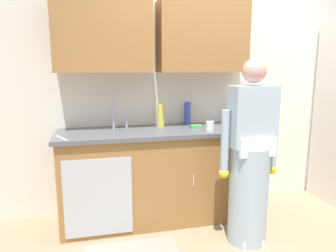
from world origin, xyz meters
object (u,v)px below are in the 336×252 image
(person_at_sink, at_px, (250,167))
(bottle_soap, at_px, (187,113))
(bottle_water_tall, at_px, (233,114))
(sponge, at_px, (196,127))
(bottle_dish_liquid, at_px, (161,115))
(cup_by_sink, at_px, (210,126))
(sink, at_px, (119,133))
(knife_on_counter, at_px, (62,138))

(person_at_sink, relative_size, bottle_soap, 6.68)
(bottle_water_tall, relative_size, sponge, 1.83)
(bottle_dish_liquid, relative_size, sponge, 2.15)
(bottle_water_tall, distance_m, cup_by_sink, 0.58)
(bottle_soap, relative_size, cup_by_sink, 2.55)
(bottle_soap, xyz_separation_m, bottle_dish_liquid, (-0.31, -0.06, -0.00))
(sink, xyz_separation_m, person_at_sink, (1.08, -0.62, -0.23))
(bottle_water_tall, bearing_deg, bottle_soap, 178.48)
(sink, height_order, person_at_sink, person_at_sink)
(knife_on_counter, xyz_separation_m, sponge, (1.29, 0.19, 0.01))
(person_at_sink, height_order, bottle_water_tall, person_at_sink)
(bottle_dish_liquid, distance_m, cup_by_sink, 0.55)
(bottle_soap, height_order, bottle_water_tall, bottle_soap)
(bottle_water_tall, bearing_deg, sink, -171.38)
(person_at_sink, height_order, bottle_dish_liquid, person_at_sink)
(bottle_soap, xyz_separation_m, knife_on_counter, (-1.27, -0.42, -0.12))
(bottle_soap, height_order, knife_on_counter, bottle_soap)
(bottle_water_tall, bearing_deg, person_at_sink, -104.45)
(sink, height_order, sponge, sink)
(bottle_soap, relative_size, sponge, 2.21)
(person_at_sink, bearing_deg, sponge, 116.10)
(bottle_dish_liquid, bearing_deg, sponge, -27.13)
(bottle_dish_liquid, xyz_separation_m, knife_on_counter, (-0.96, -0.36, -0.12))
(sponge, bearing_deg, person_at_sink, -63.90)
(sponge, bearing_deg, bottle_dish_liquid, 152.87)
(sink, xyz_separation_m, bottle_water_tall, (1.29, 0.19, 0.12))
(bottle_soap, bearing_deg, sink, -164.56)
(person_at_sink, xyz_separation_m, knife_on_counter, (-1.58, 0.41, 0.25))
(sink, relative_size, knife_on_counter, 2.08)
(bottle_water_tall, height_order, knife_on_counter, bottle_water_tall)
(bottle_soap, bearing_deg, knife_on_counter, -161.75)
(person_at_sink, xyz_separation_m, bottle_dish_liquid, (-0.63, 0.77, 0.37))
(sink, xyz_separation_m, bottle_dish_liquid, (0.45, 0.15, 0.13))
(sink, bearing_deg, person_at_sink, -30.04)
(bottle_water_tall, xyz_separation_m, knife_on_counter, (-1.80, -0.40, -0.10))
(person_at_sink, bearing_deg, bottle_water_tall, 75.55)
(sink, height_order, cup_by_sink, sink)
(bottle_soap, distance_m, bottle_dish_liquid, 0.31)
(bottle_dish_liquid, relative_size, cup_by_sink, 2.48)
(person_at_sink, xyz_separation_m, bottle_soap, (-0.32, 0.83, 0.37))
(person_at_sink, relative_size, bottle_dish_liquid, 6.85)
(sink, height_order, bottle_soap, sink)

